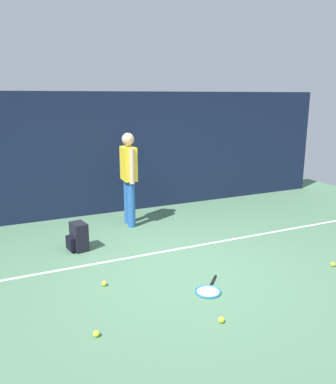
{
  "coord_description": "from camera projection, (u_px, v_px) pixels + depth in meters",
  "views": [
    {
      "loc": [
        -2.23,
        -4.47,
        2.34
      ],
      "look_at": [
        0.0,
        0.4,
        1.0
      ],
      "focal_mm": 36.26,
      "sensor_mm": 36.0,
      "label": 1
    }
  ],
  "objects": [
    {
      "name": "back_fence",
      "position": [
        114.0,
        153.0,
        7.76
      ],
      "size": [
        10.0,
        0.1,
        2.42
      ],
      "primitive_type": "cube",
      "color": "#141E38",
      "rests_on": "ground"
    },
    {
      "name": "tennis_player",
      "position": [
        129.0,
        174.0,
        6.98
      ],
      "size": [
        0.24,
        0.53,
        1.7
      ],
      "rotation": [
        0.0,
        0.0,
        1.51
      ],
      "color": "#2659A5",
      "rests_on": "ground"
    },
    {
      "name": "ground_plane",
      "position": [
        180.0,
        268.0,
        5.41
      ],
      "size": [
        12.0,
        12.0,
        0.0
      ],
      "primitive_type": "plane",
      "color": "#4C7556"
    },
    {
      "name": "court_line",
      "position": [
        162.0,
        252.0,
        5.95
      ],
      "size": [
        9.0,
        0.05,
        0.0
      ],
      "primitive_type": "cube",
      "color": "white",
      "rests_on": "ground"
    },
    {
      "name": "tennis_racket",
      "position": [
        208.0,
        290.0,
        4.75
      ],
      "size": [
        0.55,
        0.57,
        0.03
      ],
      "rotation": [
        0.0,
        0.0,
        3.95
      ],
      "color": "black",
      "rests_on": "ground"
    },
    {
      "name": "tennis_ball_by_fence",
      "position": [
        96.0,
        334.0,
        3.86
      ],
      "size": [
        0.07,
        0.07,
        0.07
      ],
      "primitive_type": "sphere",
      "color": "#CCE033",
      "rests_on": "ground"
    },
    {
      "name": "tennis_ball_far_left",
      "position": [
        333.0,
        264.0,
        5.44
      ],
      "size": [
        0.07,
        0.07,
        0.07
      ],
      "primitive_type": "sphere",
      "color": "#CCE033",
      "rests_on": "ground"
    },
    {
      "name": "backpack",
      "position": [
        78.0,
        237.0,
        5.98
      ],
      "size": [
        0.32,
        0.33,
        0.44
      ],
      "rotation": [
        0.0,
        0.0,
        4.89
      ],
      "color": "black",
      "rests_on": "ground"
    },
    {
      "name": "tennis_ball_mid_court",
      "position": [
        104.0,
        283.0,
        4.89
      ],
      "size": [
        0.07,
        0.07,
        0.07
      ],
      "primitive_type": "sphere",
      "color": "#CCE033",
      "rests_on": "ground"
    },
    {
      "name": "tennis_ball_near_player",
      "position": [
        221.0,
        320.0,
        4.09
      ],
      "size": [
        0.07,
        0.07,
        0.07
      ],
      "primitive_type": "sphere",
      "color": "#CCE033",
      "rests_on": "ground"
    }
  ]
}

